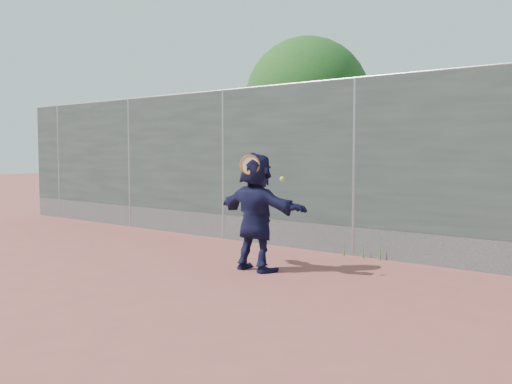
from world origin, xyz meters
The scene contains 6 objects.
ground centered at (0.00, 0.00, 0.00)m, with size 80.00×80.00×0.00m, color #9E4C42.
player centered at (-0.51, 1.50, 0.88)m, with size 1.63×0.52×1.76m, color #131535.
fence centered at (0.00, 3.50, 1.58)m, with size 20.00×0.06×3.03m.
swing_action centered at (-0.41, 1.30, 1.54)m, with size 0.73×0.17×0.51m.
tree_left centered at (-2.85, 6.55, 2.94)m, with size 3.15×3.00×4.53m.
weed_clump centered at (0.29, 3.38, 0.13)m, with size 0.68×0.07×0.30m.
Camera 1 is at (4.81, -5.01, 1.76)m, focal length 40.00 mm.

